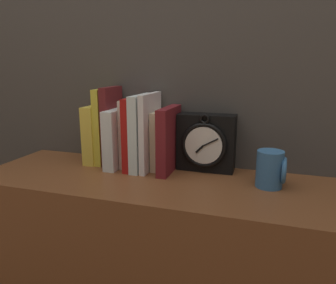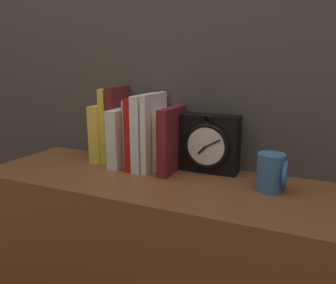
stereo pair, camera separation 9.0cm
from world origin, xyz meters
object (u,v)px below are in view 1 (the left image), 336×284
Objects in this scene: book_slot4_cream at (129,133)px; book_slot3_white at (118,138)px; book_slot1_yellow at (104,126)px; book_slot7_white at (151,132)px; book_slot9_maroon at (169,140)px; book_slot0_yellow at (96,134)px; mug at (271,169)px; clock at (206,143)px; book_slot2_maroon at (112,126)px; book_slot8_cream at (161,140)px; book_slot6_white at (142,132)px; book_slot5_red at (135,133)px.

book_slot3_white is at bearing -150.54° from book_slot4_cream.
book_slot1_yellow is at bearing 161.39° from book_slot3_white.
book_slot7_white is 0.06m from book_slot9_maroon.
book_slot0_yellow reaches higher than book_slot3_white.
mug is (0.36, -0.05, -0.07)m from book_slot7_white.
book_slot7_white is (-0.17, -0.04, 0.03)m from clock.
book_slot3_white reaches higher than clock.
book_slot2_maroon is (-0.31, -0.02, 0.04)m from clock.
mug is at bearing -5.77° from book_slot3_white.
book_slot4_cream is 0.08m from book_slot7_white.
book_slot1_yellow is 0.20m from book_slot8_cream.
book_slot9_maroon is at bearing -8.05° from book_slot4_cream.
book_slot1_yellow is 1.06× the size of book_slot6_white.
clock is 0.34m from book_slot1_yellow.
book_slot8_cream is (0.14, 0.02, -0.00)m from book_slot3_white.
book_slot2_maroon reaches higher than book_slot7_white.
book_slot4_cream is 0.11m from book_slot8_cream.
book_slot6_white is at bearing -8.30° from book_slot1_yellow.
book_slot7_white reaches higher than book_slot9_maroon.
book_slot5_red is at bearing 179.32° from book_slot7_white.
book_slot1_yellow is (0.03, 0.00, 0.03)m from book_slot0_yellow.
book_slot8_cream is at bearing 0.00° from book_slot2_maroon.
book_slot8_cream is (0.20, -0.00, -0.03)m from book_slot1_yellow.
book_slot6_white is 2.33× the size of mug.
book_slot6_white reaches higher than book_slot9_maroon.
mug is at bearing -6.71° from book_slot5_red.
book_slot0_yellow reaches higher than mug.
book_slot4_cream is (-0.25, -0.02, 0.02)m from clock.
book_slot8_cream is at bearing 19.86° from book_slot6_white.
book_slot4_cream is 1.09× the size of book_slot9_maroon.
book_slot6_white is (0.03, -0.00, 0.00)m from book_slot5_red.
book_slot2_maroon reaches higher than book_slot0_yellow.
book_slot1_yellow is at bearing 177.90° from book_slot2_maroon.
book_slot8_cream is at bearing 147.87° from book_slot9_maroon.
book_slot1_yellow reaches higher than book_slot0_yellow.
book_slot9_maroon is at bearing 171.43° from mug.
book_slot0_yellow is 0.09m from book_slot3_white.
book_slot5_red reaches higher than book_slot4_cream.
book_slot5_red is (0.03, -0.02, 0.00)m from book_slot4_cream.
clock is 0.37m from book_slot0_yellow.
book_slot2_maroon is 0.17m from book_slot8_cream.
book_slot1_yellow is (-0.34, -0.02, 0.03)m from clock.
book_slot9_maroon is at bearing -1.06° from book_slot6_white.
book_slot5_red is 2.24× the size of mug.
book_slot0_yellow is at bearing 173.71° from book_slot5_red.
book_slot2_maroon is 0.09m from book_slot5_red.
mug is (0.33, -0.07, -0.04)m from book_slot8_cream.
book_slot7_white is at bearing 172.40° from mug.
book_slot3_white is (0.06, -0.02, -0.03)m from book_slot1_yellow.
book_slot4_cream is (0.03, 0.02, 0.01)m from book_slot3_white.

